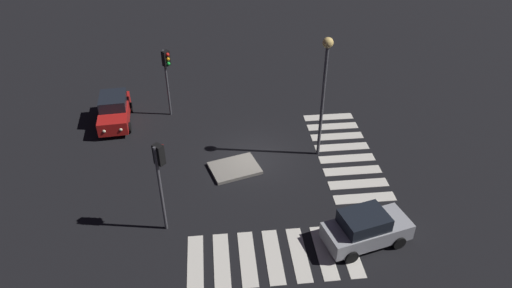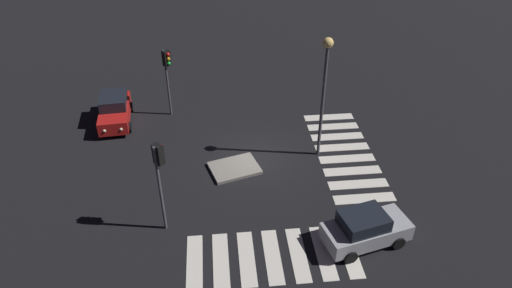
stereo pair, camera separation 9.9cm
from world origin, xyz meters
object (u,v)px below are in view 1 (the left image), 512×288
at_px(traffic_island, 235,168).
at_px(car_red, 114,110).
at_px(traffic_light_west, 167,67).
at_px(traffic_light_south, 160,167).
at_px(street_lamp, 325,78).
at_px(car_silver, 366,228).

relative_size(traffic_island, car_red, 0.71).
relative_size(traffic_island, traffic_light_west, 0.68).
relative_size(traffic_light_south, street_lamp, 0.66).
bearing_deg(car_red, traffic_island, 47.08).
xyz_separation_m(traffic_light_south, street_lamp, (8.36, 5.10, 1.35)).
bearing_deg(street_lamp, traffic_island, -168.60).
bearing_deg(traffic_island, car_silver, -47.44).
relative_size(car_red, car_silver, 1.02).
xyz_separation_m(car_silver, traffic_light_south, (-8.99, 1.93, 2.71)).
bearing_deg(car_silver, car_red, 123.28).
distance_m(car_red, car_silver, 17.41).
distance_m(traffic_island, traffic_light_south, 6.38).
height_order(traffic_island, traffic_light_west, traffic_light_west).
relative_size(car_red, traffic_light_south, 0.91).
bearing_deg(car_silver, street_lamp, 81.04).
distance_m(traffic_island, car_silver, 8.24).
relative_size(car_red, street_lamp, 0.60).
xyz_separation_m(car_silver, traffic_light_west, (-9.27, 12.34, 2.59)).
bearing_deg(traffic_light_south, traffic_light_west, 44.80).
xyz_separation_m(car_silver, street_lamp, (-0.63, 7.04, 4.06)).
bearing_deg(traffic_island, traffic_light_south, -129.88).
xyz_separation_m(traffic_island, traffic_light_west, (-3.72, 6.29, 3.35)).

